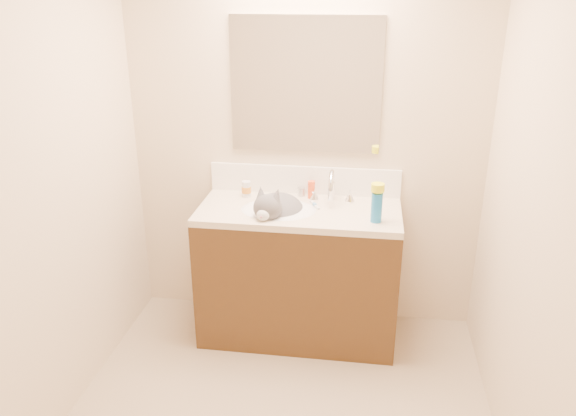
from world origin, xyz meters
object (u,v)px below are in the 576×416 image
(vanity_cabinet, at_px, (299,276))
(amber_bottle, at_px, (311,190))
(basin, at_px, (279,220))
(cat, at_px, (276,212))
(pill_bottle, at_px, (246,189))
(spray_can, at_px, (377,207))
(faucet, at_px, (332,189))
(silver_jar, at_px, (302,192))

(vanity_cabinet, relative_size, amber_bottle, 10.85)
(amber_bottle, bearing_deg, basin, -128.36)
(cat, height_order, pill_bottle, cat)
(spray_can, bearing_deg, faucet, 134.94)
(basin, distance_m, spray_can, 0.60)
(vanity_cabinet, xyz_separation_m, faucet, (0.18, 0.14, 0.54))
(pill_bottle, bearing_deg, basin, -39.07)
(basin, xyz_separation_m, silver_jar, (0.11, 0.25, 0.10))
(pill_bottle, height_order, spray_can, spray_can)
(pill_bottle, xyz_separation_m, silver_jar, (0.34, 0.06, -0.02))
(silver_jar, bearing_deg, pill_bottle, -169.96)
(pill_bottle, bearing_deg, spray_can, -20.01)
(faucet, height_order, amber_bottle, faucet)
(silver_jar, xyz_separation_m, amber_bottle, (0.06, -0.03, 0.03))
(vanity_cabinet, distance_m, cat, 0.45)
(basin, height_order, silver_jar, silver_jar)
(cat, xyz_separation_m, amber_bottle, (0.18, 0.21, 0.08))
(vanity_cabinet, height_order, amber_bottle, amber_bottle)
(faucet, height_order, spray_can, faucet)
(cat, relative_size, pill_bottle, 4.74)
(silver_jar, height_order, amber_bottle, amber_bottle)
(basin, height_order, faucet, faucet)
(silver_jar, bearing_deg, basin, -113.24)
(cat, relative_size, spray_can, 2.75)
(cat, bearing_deg, basin, -12.47)
(cat, bearing_deg, spray_can, 1.95)
(spray_can, bearing_deg, cat, 169.40)
(vanity_cabinet, relative_size, pill_bottle, 12.16)
(vanity_cabinet, relative_size, basin, 2.67)
(basin, bearing_deg, vanity_cabinet, 14.04)
(amber_bottle, bearing_deg, cat, -131.21)
(basin, bearing_deg, silver_jar, 66.76)
(basin, relative_size, amber_bottle, 4.07)
(vanity_cabinet, xyz_separation_m, silver_jar, (-0.01, 0.22, 0.48))
(cat, bearing_deg, pill_bottle, 152.78)
(vanity_cabinet, relative_size, spray_can, 7.04)
(vanity_cabinet, bearing_deg, amber_bottle, 74.52)
(cat, distance_m, silver_jar, 0.28)
(basin, xyz_separation_m, spray_can, (0.57, -0.10, 0.16))
(vanity_cabinet, distance_m, basin, 0.40)
(basin, distance_m, silver_jar, 0.29)
(basin, relative_size, pill_bottle, 4.56)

